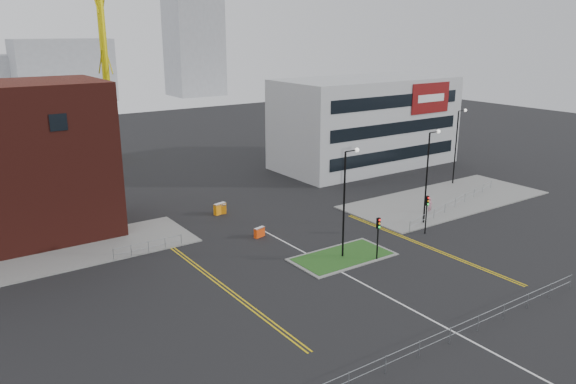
# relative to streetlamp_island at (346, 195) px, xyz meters

# --- Properties ---
(ground) EXTENTS (200.00, 200.00, 0.00)m
(ground) POSITION_rel_streetlamp_island_xyz_m (-2.22, -8.00, -5.41)
(ground) COLOR black
(ground) RESTS_ON ground
(pavement_left) EXTENTS (28.00, 8.00, 0.12)m
(pavement_left) POSITION_rel_streetlamp_island_xyz_m (-22.22, 14.00, -5.35)
(pavement_left) COLOR slate
(pavement_left) RESTS_ON ground
(pavement_right) EXTENTS (24.00, 10.00, 0.12)m
(pavement_right) POSITION_rel_streetlamp_island_xyz_m (19.78, 6.00, -5.35)
(pavement_right) COLOR slate
(pavement_right) RESTS_ON ground
(island_kerb) EXTENTS (8.60, 4.60, 0.08)m
(island_kerb) POSITION_rel_streetlamp_island_xyz_m (-0.22, 0.00, -5.37)
(island_kerb) COLOR slate
(island_kerb) RESTS_ON ground
(grass_island) EXTENTS (8.00, 4.00, 0.12)m
(grass_island) POSITION_rel_streetlamp_island_xyz_m (-0.22, 0.00, -5.35)
(grass_island) COLOR #1E4918
(grass_island) RESTS_ON ground
(office_block) EXTENTS (25.00, 12.20, 12.00)m
(office_block) POSITION_rel_streetlamp_island_xyz_m (23.79, 23.97, 0.59)
(office_block) COLOR #B3B6B8
(office_block) RESTS_ON ground
(streetlamp_island) EXTENTS (1.46, 0.36, 9.18)m
(streetlamp_island) POSITION_rel_streetlamp_island_xyz_m (0.00, 0.00, 0.00)
(streetlamp_island) COLOR black
(streetlamp_island) RESTS_ON ground
(streetlamp_right_near) EXTENTS (1.46, 0.36, 9.18)m
(streetlamp_right_near) POSITION_rel_streetlamp_island_xyz_m (12.00, 2.00, 0.00)
(streetlamp_right_near) COLOR black
(streetlamp_right_near) RESTS_ON ground
(streetlamp_right_far) EXTENTS (1.46, 0.36, 9.18)m
(streetlamp_right_far) POSITION_rel_streetlamp_island_xyz_m (26.00, 10.00, 0.00)
(streetlamp_right_far) COLOR black
(streetlamp_right_far) RESTS_ON ground
(traffic_light_island) EXTENTS (0.28, 0.33, 3.65)m
(traffic_light_island) POSITION_rel_streetlamp_island_xyz_m (1.78, -2.02, -2.85)
(traffic_light_island) COLOR black
(traffic_light_island) RESTS_ON ground
(traffic_light_right) EXTENTS (0.28, 0.33, 3.65)m
(traffic_light_right) POSITION_rel_streetlamp_island_xyz_m (9.78, -0.02, -2.85)
(traffic_light_right) COLOR black
(traffic_light_right) RESTS_ON ground
(railing_front) EXTENTS (24.05, 0.05, 1.10)m
(railing_front) POSITION_rel_streetlamp_island_xyz_m (-2.22, -14.00, -4.63)
(railing_front) COLOR gray
(railing_front) RESTS_ON ground
(railing_left) EXTENTS (6.05, 0.05, 1.10)m
(railing_left) POSITION_rel_streetlamp_island_xyz_m (-13.22, 10.00, -4.67)
(railing_left) COLOR gray
(railing_left) RESTS_ON ground
(railing_right) EXTENTS (19.05, 5.05, 1.10)m
(railing_right) POSITION_rel_streetlamp_island_xyz_m (18.28, 3.50, -4.63)
(railing_right) COLOR gray
(railing_right) RESTS_ON ground
(centre_line) EXTENTS (0.15, 30.00, 0.01)m
(centre_line) POSITION_rel_streetlamp_island_xyz_m (-2.22, -6.00, -5.41)
(centre_line) COLOR silver
(centre_line) RESTS_ON ground
(yellow_left_a) EXTENTS (0.12, 24.00, 0.01)m
(yellow_left_a) POSITION_rel_streetlamp_island_xyz_m (-11.22, 2.00, -5.41)
(yellow_left_a) COLOR gold
(yellow_left_a) RESTS_ON ground
(yellow_left_b) EXTENTS (0.12, 24.00, 0.01)m
(yellow_left_b) POSITION_rel_streetlamp_island_xyz_m (-10.92, 2.00, -5.41)
(yellow_left_b) COLOR gold
(yellow_left_b) RESTS_ON ground
(yellow_right_a) EXTENTS (0.12, 20.00, 0.01)m
(yellow_right_a) POSITION_rel_streetlamp_island_xyz_m (7.28, -2.00, -5.41)
(yellow_right_a) COLOR gold
(yellow_right_a) RESTS_ON ground
(yellow_right_b) EXTENTS (0.12, 20.00, 0.01)m
(yellow_right_b) POSITION_rel_streetlamp_island_xyz_m (7.58, -2.00, -5.41)
(yellow_right_b) COLOR gold
(yellow_right_b) RESTS_ON ground
(skyline_b) EXTENTS (24.00, 12.00, 16.00)m
(skyline_b) POSITION_rel_streetlamp_island_xyz_m (7.78, 122.00, 2.59)
(skyline_b) COLOR gray
(skyline_b) RESTS_ON ground
(skyline_c) EXTENTS (14.00, 12.00, 28.00)m
(skyline_c) POSITION_rel_streetlamp_island_xyz_m (42.78, 117.00, 8.59)
(skyline_c) COLOR gray
(skyline_c) RESTS_ON ground
(pedestrian) EXTENTS (0.66, 0.52, 1.62)m
(pedestrian) POSITION_rel_streetlamp_island_xyz_m (14.85, 3.95, -4.60)
(pedestrian) COLOR #C57F94
(pedestrian) RESTS_ON ground
(barrier_left) EXTENTS (1.27, 0.75, 1.02)m
(barrier_left) POSITION_rel_streetlamp_island_xyz_m (-3.22, 16.00, -4.86)
(barrier_left) COLOR orange
(barrier_left) RESTS_ON ground
(barrier_mid) EXTENTS (1.15, 0.61, 0.92)m
(barrier_mid) POSITION_rel_streetlamp_island_xyz_m (-3.41, 8.00, -4.91)
(barrier_mid) COLOR #FF480E
(barrier_mid) RESTS_ON ground
(barrier_right) EXTENTS (1.44, 0.78, 1.15)m
(barrier_right) POSITION_rel_streetlamp_island_xyz_m (-3.22, 16.00, -4.79)
(barrier_right) COLOR orange
(barrier_right) RESTS_ON ground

